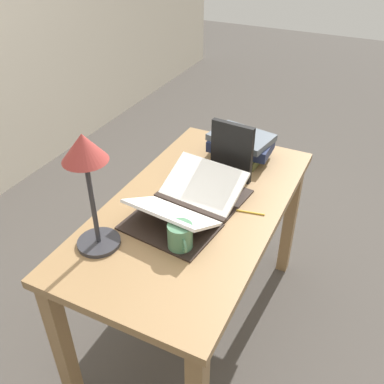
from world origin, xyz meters
name	(u,v)px	position (x,y,z in m)	size (l,w,h in m)	color
ground_plane	(195,323)	(0.00, 0.00, 0.00)	(12.00, 12.00, 0.00)	#47423D
reading_desk	(195,226)	(0.00, 0.00, 0.65)	(1.29, 0.68, 0.76)	#937047
open_book	(189,203)	(-0.04, 0.01, 0.80)	(0.56, 0.41, 0.12)	black
book_stack_tall	(241,145)	(0.46, -0.03, 0.83)	(0.25, 0.31, 0.12)	brown
book_standing_upright	(232,152)	(0.26, -0.05, 0.90)	(0.04, 0.20, 0.27)	black
reading_lamp	(86,166)	(-0.38, 0.22, 1.10)	(0.16, 0.16, 0.46)	#2D2D33
coffee_mug	(180,237)	(-0.26, -0.06, 0.82)	(0.11, 0.10, 0.10)	#4C7F5B
pencil	(247,212)	(0.05, -0.21, 0.77)	(0.03, 0.14, 0.01)	gold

